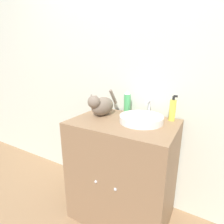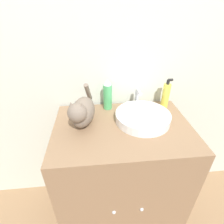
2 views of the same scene
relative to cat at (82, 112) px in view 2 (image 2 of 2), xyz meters
name	(u,v)px [view 2 (image 2 of 2)]	position (x,y,z in m)	size (l,w,h in m)	color
wall_back	(117,57)	(0.24, 0.29, 0.24)	(6.00, 0.05, 2.50)	silver
vanity_cabinet	(121,176)	(0.24, -0.04, -0.55)	(0.84, 0.59, 0.92)	#8C6B4C
sink_basin	(143,117)	(0.37, 0.01, -0.07)	(0.34, 0.34, 0.05)	white
faucet	(137,99)	(0.37, 0.18, -0.03)	(0.14, 0.10, 0.15)	silver
cat	(82,112)	(0.00, 0.00, 0.00)	(0.18, 0.35, 0.22)	#7A6B5B
soap_bottle	(166,95)	(0.57, 0.17, 0.00)	(0.05, 0.05, 0.21)	#EADB4C
spray_bottle	(108,95)	(0.16, 0.19, 0.01)	(0.06, 0.06, 0.21)	#4CB266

